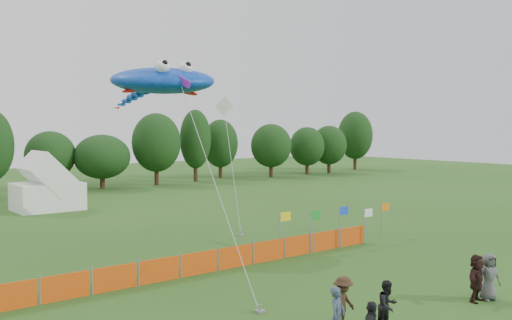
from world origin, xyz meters
TOP-DOWN VIEW (x-y plane):
  - treeline at (1.61, 44.93)m, footprint 104.57×8.78m
  - tent_right at (0.41, 32.79)m, footprint 4.94×3.96m
  - barrier_fence at (-0.79, 9.06)m, footprint 21.90×0.06m
  - flag_row at (8.08, 9.05)m, footprint 8.73×0.46m
  - spectator_a at (-2.05, -0.50)m, footprint 0.77×0.65m
  - spectator_b at (0.15, -0.61)m, footprint 0.82×0.65m
  - spectator_c at (-0.98, 0.26)m, footprint 1.27×0.90m
  - spectator_e at (5.78, -0.90)m, footprint 1.02×0.87m
  - spectator_f at (5.21, -0.74)m, footprint 1.72×0.76m
  - stingray_kite at (1.03, 15.77)m, footprint 6.92×19.65m
  - small_kite_white at (7.71, 18.74)m, footprint 3.07×5.28m

SIDE VIEW (x-z plane):
  - barrier_fence at x=-0.79m, z-range 0.00..1.00m
  - spectator_b at x=0.15m, z-range 0.00..1.64m
  - spectator_e at x=5.78m, z-range 0.00..1.77m
  - spectator_c at x=-0.98m, z-range 0.00..1.78m
  - spectator_f at x=5.21m, z-range 0.00..1.79m
  - spectator_a at x=-2.05m, z-range 0.00..1.80m
  - flag_row at x=8.08m, z-range 0.30..2.59m
  - tent_right at x=0.41m, z-range 0.02..3.51m
  - treeline at x=1.61m, z-range 0.00..8.36m
  - small_kite_white at x=7.71m, z-range 1.71..10.32m
  - stingray_kite at x=1.03m, z-range 3.98..14.02m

